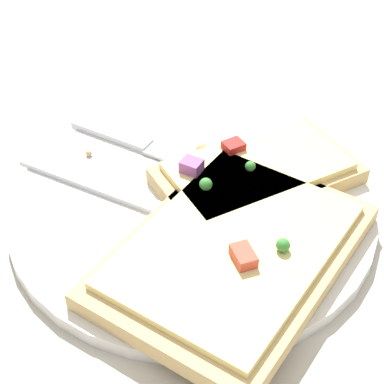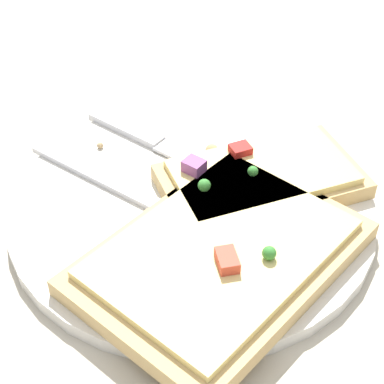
{
  "view_description": "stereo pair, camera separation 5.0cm",
  "coord_description": "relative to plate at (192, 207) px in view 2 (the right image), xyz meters",
  "views": [
    {
      "loc": [
        0.24,
        -0.3,
        0.35
      ],
      "look_at": [
        0.0,
        0.0,
        0.02
      ],
      "focal_mm": 60.0,
      "sensor_mm": 36.0,
      "label": 1
    },
    {
      "loc": [
        0.27,
        -0.26,
        0.35
      ],
      "look_at": [
        0.0,
        0.0,
        0.02
      ],
      "focal_mm": 60.0,
      "sensor_mm": 36.0,
      "label": 2
    }
  ],
  "objects": [
    {
      "name": "ground_plane",
      "position": [
        0.0,
        0.0,
        -0.01
      ],
      "size": [
        4.0,
        4.0,
        0.0
      ],
      "primitive_type": "plane",
      "color": "#BCB29E"
    },
    {
      "name": "plate",
      "position": [
        0.0,
        0.0,
        0.0
      ],
      "size": [
        0.29,
        0.29,
        0.01
      ],
      "color": "silver",
      "rests_on": "ground"
    },
    {
      "name": "fork",
      "position": [
        -0.02,
        -0.03,
        0.01
      ],
      "size": [
        0.22,
        0.06,
        0.01
      ],
      "rotation": [
        0.0,
        0.0,
        6.46
      ],
      "color": "silver",
      "rests_on": "plate"
    },
    {
      "name": "knife",
      "position": [
        -0.06,
        0.03,
        0.01
      ],
      "size": [
        0.21,
        0.05,
        0.01
      ],
      "rotation": [
        0.0,
        0.0,
        6.44
      ],
      "color": "silver",
      "rests_on": "plate"
    },
    {
      "name": "pizza_slice_main",
      "position": [
        0.06,
        -0.03,
        0.02
      ],
      "size": [
        0.16,
        0.21,
        0.03
      ],
      "rotation": [
        0.0,
        0.0,
        1.65
      ],
      "color": "tan",
      "rests_on": "plate"
    },
    {
      "name": "pizza_slice_corner",
      "position": [
        0.03,
        0.05,
        0.02
      ],
      "size": [
        0.14,
        0.18,
        0.03
      ],
      "rotation": [
        0.0,
        0.0,
        1.17
      ],
      "color": "tan",
      "rests_on": "plate"
    },
    {
      "name": "crumb_scatter",
      "position": [
        0.0,
        0.02,
        0.01
      ],
      "size": [
        0.16,
        0.07,
        0.01
      ],
      "color": "tan",
      "rests_on": "plate"
    }
  ]
}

